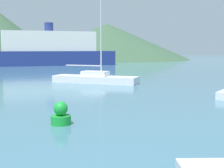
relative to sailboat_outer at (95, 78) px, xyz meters
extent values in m
cube|color=silver|center=(0.00, 0.00, -0.13)|extent=(7.23, 6.02, 0.61)
cube|color=silver|center=(0.00, 0.00, 0.39)|extent=(2.61, 2.41, 0.43)
cylinder|color=#BCBCC1|center=(0.46, -0.34, 4.61)|extent=(0.12, 0.12, 8.88)
cylinder|color=#BCBCC1|center=(-0.92, 0.68, 1.08)|extent=(2.81, 2.11, 0.10)
cube|color=navy|center=(-1.34, 30.87, 0.84)|extent=(23.18, 6.66, 2.54)
cube|color=silver|center=(-1.34, 30.87, 3.84)|extent=(16.24, 5.60, 3.47)
cylinder|color=navy|center=(-1.34, 30.87, 6.37)|extent=(1.56, 1.56, 1.60)
cylinder|color=green|center=(-4.72, -14.33, -0.25)|extent=(0.81, 0.81, 0.36)
sphere|color=green|center=(-4.72, -14.33, 0.21)|extent=(0.56, 0.56, 0.56)
cone|color=#38563D|center=(16.99, 58.48, 4.52)|extent=(45.73, 45.73, 9.90)
camera|label=1|loc=(-6.14, -26.63, 2.60)|focal=50.00mm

